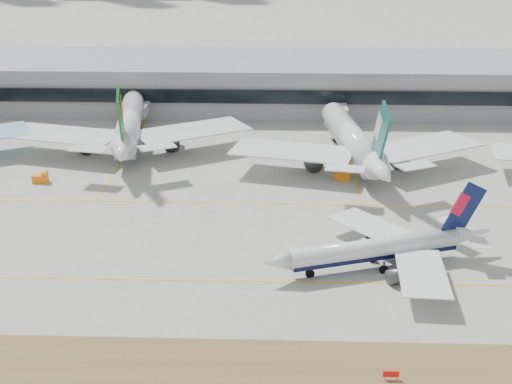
{
  "coord_description": "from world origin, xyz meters",
  "views": [
    {
      "loc": [
        13.93,
        -113.72,
        60.08
      ],
      "look_at": [
        9.32,
        18.0,
        7.5
      ],
      "focal_mm": 50.0,
      "sensor_mm": 36.0,
      "label": 1
    }
  ],
  "objects_px": {
    "widebody_eva": "(129,126)",
    "terminal": "(238,82)",
    "taxiing_airliner": "(383,248)",
    "widebody_cathay": "(354,142)"
  },
  "relations": [
    {
      "from": "taxiing_airliner",
      "to": "terminal",
      "type": "height_order",
      "value": "terminal"
    },
    {
      "from": "widebody_eva",
      "to": "terminal",
      "type": "relative_size",
      "value": 0.23
    },
    {
      "from": "taxiing_airliner",
      "to": "widebody_eva",
      "type": "xyz_separation_m",
      "value": [
        -58.88,
        66.02,
        2.62
      ]
    },
    {
      "from": "widebody_eva",
      "to": "widebody_cathay",
      "type": "bearing_deg",
      "value": -108.98
    },
    {
      "from": "widebody_eva",
      "to": "taxiing_airliner",
      "type": "bearing_deg",
      "value": -146.41
    },
    {
      "from": "taxiing_airliner",
      "to": "widebody_cathay",
      "type": "relative_size",
      "value": 0.68
    },
    {
      "from": "taxiing_airliner",
      "to": "terminal",
      "type": "bearing_deg",
      "value": -92.47
    },
    {
      "from": "widebody_cathay",
      "to": "terminal",
      "type": "relative_size",
      "value": 0.23
    },
    {
      "from": "terminal",
      "to": "widebody_eva",
      "type": "bearing_deg",
      "value": -118.98
    },
    {
      "from": "terminal",
      "to": "taxiing_airliner",
      "type": "bearing_deg",
      "value": -73.97
    }
  ]
}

